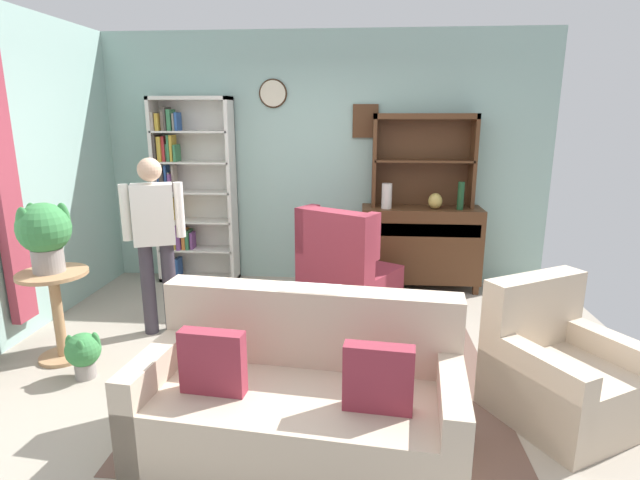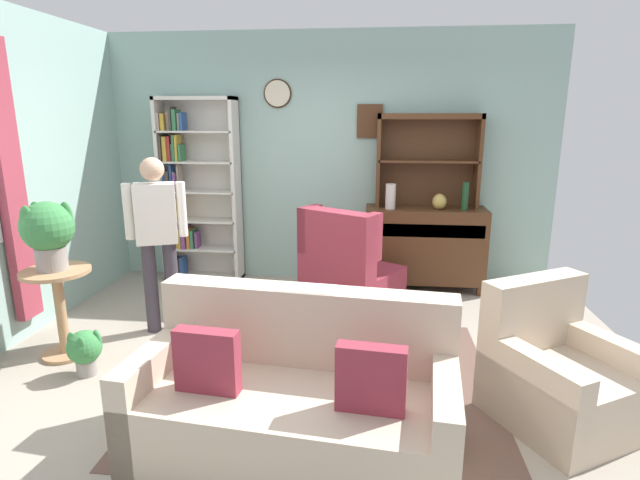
# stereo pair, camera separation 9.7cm
# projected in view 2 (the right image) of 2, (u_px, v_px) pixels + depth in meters

# --- Properties ---
(ground_plane) EXTENTS (5.40, 4.60, 0.02)m
(ground_plane) POSITION_uv_depth(u_px,v_px,m) (305.00, 362.00, 3.98)
(ground_plane) COLOR #9E9384
(wall_back) EXTENTS (5.00, 0.09, 2.80)m
(wall_back) POSITION_uv_depth(u_px,v_px,m) (329.00, 160.00, 5.69)
(wall_back) COLOR #93B7AD
(wall_back) RESTS_ON ground_plane
(area_rug) EXTENTS (2.40, 2.20, 0.01)m
(area_rug) POSITION_uv_depth(u_px,v_px,m) (326.00, 382.00, 3.67)
(area_rug) COLOR brown
(area_rug) RESTS_ON ground_plane
(bookshelf) EXTENTS (0.90, 0.30, 2.10)m
(bookshelf) POSITION_uv_depth(u_px,v_px,m) (194.00, 191.00, 5.76)
(bookshelf) COLOR silver
(bookshelf) RESTS_ON ground_plane
(sideboard) EXTENTS (1.30, 0.45, 0.92)m
(sideboard) POSITION_uv_depth(u_px,v_px,m) (424.00, 244.00, 5.53)
(sideboard) COLOR #4C2D19
(sideboard) RESTS_ON ground_plane
(sideboard_hutch) EXTENTS (1.10, 0.26, 1.00)m
(sideboard_hutch) POSITION_uv_depth(u_px,v_px,m) (428.00, 148.00, 5.38)
(sideboard_hutch) COLOR #4C2D19
(sideboard_hutch) RESTS_ON sideboard
(vase_tall) EXTENTS (0.11, 0.11, 0.27)m
(vase_tall) POSITION_uv_depth(u_px,v_px,m) (391.00, 196.00, 5.36)
(vase_tall) COLOR beige
(vase_tall) RESTS_ON sideboard
(vase_round) EXTENTS (0.15, 0.15, 0.17)m
(vase_round) POSITION_uv_depth(u_px,v_px,m) (439.00, 202.00, 5.33)
(vase_round) COLOR tan
(vase_round) RESTS_ON sideboard
(bottle_wine) EXTENTS (0.07, 0.07, 0.30)m
(bottle_wine) POSITION_uv_depth(u_px,v_px,m) (465.00, 196.00, 5.27)
(bottle_wine) COLOR #194223
(bottle_wine) RESTS_ON sideboard
(couch_floral) EXTENTS (1.88, 1.04, 0.90)m
(couch_floral) POSITION_uv_depth(u_px,v_px,m) (295.00, 400.00, 2.88)
(couch_floral) COLOR beige
(couch_floral) RESTS_ON ground_plane
(armchair_floral) EXTENTS (1.04, 1.05, 0.88)m
(armchair_floral) POSITION_uv_depth(u_px,v_px,m) (559.00, 377.00, 3.17)
(armchair_floral) COLOR beige
(armchair_floral) RESTS_ON ground_plane
(wingback_chair) EXTENTS (1.08, 1.09, 1.05)m
(wingback_chair) POSITION_uv_depth(u_px,v_px,m) (348.00, 274.00, 4.90)
(wingback_chair) COLOR maroon
(wingback_chair) RESTS_ON ground_plane
(plant_stand) EXTENTS (0.52, 0.52, 0.73)m
(plant_stand) POSITION_uv_depth(u_px,v_px,m) (60.00, 303.00, 3.98)
(plant_stand) COLOR #A87F56
(plant_stand) RESTS_ON ground_plane
(potted_plant_large) EXTENTS (0.39, 0.39, 0.54)m
(potted_plant_large) POSITION_uv_depth(u_px,v_px,m) (47.00, 230.00, 3.84)
(potted_plant_large) COLOR gray
(potted_plant_large) RESTS_ON plant_stand
(potted_plant_small) EXTENTS (0.25, 0.25, 0.35)m
(potted_plant_small) POSITION_uv_depth(u_px,v_px,m) (85.00, 349.00, 3.73)
(potted_plant_small) COLOR gray
(potted_plant_small) RESTS_ON ground_plane
(person_reading) EXTENTS (0.51, 0.31, 1.56)m
(person_reading) POSITION_uv_depth(u_px,v_px,m) (157.00, 233.00, 4.35)
(person_reading) COLOR #38333D
(person_reading) RESTS_ON ground_plane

